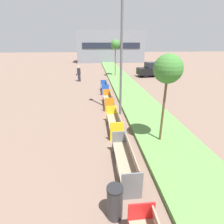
{
  "coord_description": "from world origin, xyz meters",
  "views": [
    {
      "loc": [
        -0.06,
        1.46,
        4.27
      ],
      "look_at": [
        0.9,
        10.6,
        0.6
      ],
      "focal_mm": 28.0,
      "sensor_mm": 36.0,
      "label": 1
    }
  ],
  "objects_px": {
    "street_lamp_post": "(122,30)",
    "sapling_tree_far": "(115,45)",
    "bench_blue_frame": "(105,88)",
    "parked_car_distant": "(153,69)",
    "sapling_tree_near": "(168,70)",
    "bench_grey_frame": "(126,162)",
    "bench_yellow_frame": "(115,123)",
    "pedestrian_walking": "(79,74)",
    "bench_orange_frame": "(109,101)",
    "litter_bin": "(115,202)"
  },
  "relations": [
    {
      "from": "bench_orange_frame",
      "to": "street_lamp_post",
      "type": "xyz_separation_m",
      "value": [
        0.61,
        -1.64,
        4.52
      ]
    },
    {
      "from": "bench_blue_frame",
      "to": "bench_orange_frame",
      "type": "bearing_deg",
      "value": -89.94
    },
    {
      "from": "litter_bin",
      "to": "bench_orange_frame",
      "type": "bearing_deg",
      "value": 86.1
    },
    {
      "from": "parked_car_distant",
      "to": "sapling_tree_near",
      "type": "bearing_deg",
      "value": -113.65
    },
    {
      "from": "pedestrian_walking",
      "to": "parked_car_distant",
      "type": "relative_size",
      "value": 0.4
    },
    {
      "from": "bench_orange_frame",
      "to": "street_lamp_post",
      "type": "relative_size",
      "value": 0.26
    },
    {
      "from": "litter_bin",
      "to": "sapling_tree_near",
      "type": "bearing_deg",
      "value": 53.9
    },
    {
      "from": "street_lamp_post",
      "to": "bench_orange_frame",
      "type": "bearing_deg",
      "value": 110.45
    },
    {
      "from": "bench_yellow_frame",
      "to": "bench_orange_frame",
      "type": "height_order",
      "value": "same"
    },
    {
      "from": "bench_blue_frame",
      "to": "bench_yellow_frame",
      "type": "bearing_deg",
      "value": -89.98
    },
    {
      "from": "street_lamp_post",
      "to": "sapling_tree_far",
      "type": "distance_m",
      "value": 13.16
    },
    {
      "from": "bench_blue_frame",
      "to": "parked_car_distant",
      "type": "height_order",
      "value": "parked_car_distant"
    },
    {
      "from": "bench_yellow_frame",
      "to": "sapling_tree_near",
      "type": "relative_size",
      "value": 0.57
    },
    {
      "from": "sapling_tree_far",
      "to": "bench_orange_frame",
      "type": "bearing_deg",
      "value": -99.33
    },
    {
      "from": "bench_yellow_frame",
      "to": "sapling_tree_near",
      "type": "xyz_separation_m",
      "value": [
        1.88,
        -1.49,
        2.91
      ]
    },
    {
      "from": "bench_yellow_frame",
      "to": "litter_bin",
      "type": "height_order",
      "value": "litter_bin"
    },
    {
      "from": "bench_grey_frame",
      "to": "bench_orange_frame",
      "type": "distance_m",
      "value": 6.95
    },
    {
      "from": "litter_bin",
      "to": "bench_yellow_frame",
      "type": "bearing_deg",
      "value": 83.11
    },
    {
      "from": "bench_grey_frame",
      "to": "sapling_tree_near",
      "type": "bearing_deg",
      "value": 41.97
    },
    {
      "from": "bench_yellow_frame",
      "to": "sapling_tree_near",
      "type": "height_order",
      "value": "sapling_tree_near"
    },
    {
      "from": "sapling_tree_near",
      "to": "parked_car_distant",
      "type": "height_order",
      "value": "sapling_tree_near"
    },
    {
      "from": "bench_blue_frame",
      "to": "sapling_tree_near",
      "type": "distance_m",
      "value": 9.63
    },
    {
      "from": "bench_orange_frame",
      "to": "pedestrian_walking",
      "type": "relative_size",
      "value": 1.33
    },
    {
      "from": "bench_yellow_frame",
      "to": "street_lamp_post",
      "type": "relative_size",
      "value": 0.25
    },
    {
      "from": "bench_grey_frame",
      "to": "pedestrian_walking",
      "type": "xyz_separation_m",
      "value": [
        -2.69,
        15.84,
        0.51
      ]
    },
    {
      "from": "bench_yellow_frame",
      "to": "bench_blue_frame",
      "type": "relative_size",
      "value": 1.11
    },
    {
      "from": "litter_bin",
      "to": "pedestrian_walking",
      "type": "distance_m",
      "value": 17.67
    },
    {
      "from": "bench_yellow_frame",
      "to": "bench_blue_frame",
      "type": "height_order",
      "value": "same"
    },
    {
      "from": "bench_grey_frame",
      "to": "street_lamp_post",
      "type": "relative_size",
      "value": 0.27
    },
    {
      "from": "parked_car_distant",
      "to": "pedestrian_walking",
      "type": "bearing_deg",
      "value": -173.24
    },
    {
      "from": "pedestrian_walking",
      "to": "bench_orange_frame",
      "type": "bearing_deg",
      "value": -73.17
    },
    {
      "from": "bench_blue_frame",
      "to": "sapling_tree_far",
      "type": "bearing_deg",
      "value": 76.28
    },
    {
      "from": "sapling_tree_near",
      "to": "pedestrian_walking",
      "type": "height_order",
      "value": "sapling_tree_near"
    },
    {
      "from": "bench_grey_frame",
      "to": "parked_car_distant",
      "type": "height_order",
      "value": "parked_car_distant"
    },
    {
      "from": "street_lamp_post",
      "to": "pedestrian_walking",
      "type": "relative_size",
      "value": 5.19
    },
    {
      "from": "bench_blue_frame",
      "to": "litter_bin",
      "type": "relative_size",
      "value": 2.07
    },
    {
      "from": "bench_orange_frame",
      "to": "sapling_tree_far",
      "type": "bearing_deg",
      "value": 80.67
    },
    {
      "from": "bench_yellow_frame",
      "to": "pedestrian_walking",
      "type": "xyz_separation_m",
      "value": [
        -2.69,
        12.67,
        0.51
      ]
    },
    {
      "from": "bench_yellow_frame",
      "to": "street_lamp_post",
      "type": "height_order",
      "value": "street_lamp_post"
    },
    {
      "from": "sapling_tree_near",
      "to": "sapling_tree_far",
      "type": "bearing_deg",
      "value": 90.0
    },
    {
      "from": "bench_blue_frame",
      "to": "pedestrian_walking",
      "type": "relative_size",
      "value": 1.16
    },
    {
      "from": "bench_blue_frame",
      "to": "parked_car_distant",
      "type": "relative_size",
      "value": 0.46
    },
    {
      "from": "bench_blue_frame",
      "to": "sapling_tree_near",
      "type": "relative_size",
      "value": 0.52
    },
    {
      "from": "bench_orange_frame",
      "to": "sapling_tree_far",
      "type": "relative_size",
      "value": 0.5
    },
    {
      "from": "sapling_tree_near",
      "to": "bench_grey_frame",
      "type": "bearing_deg",
      "value": -138.03
    },
    {
      "from": "bench_grey_frame",
      "to": "street_lamp_post",
      "type": "xyz_separation_m",
      "value": [
        0.61,
        5.31,
        4.51
      ]
    },
    {
      "from": "sapling_tree_near",
      "to": "sapling_tree_far",
      "type": "distance_m",
      "value": 16.71
    },
    {
      "from": "bench_grey_frame",
      "to": "sapling_tree_far",
      "type": "distance_m",
      "value": 18.82
    },
    {
      "from": "bench_yellow_frame",
      "to": "parked_car_distant",
      "type": "distance_m",
      "value": 16.49
    },
    {
      "from": "sapling_tree_near",
      "to": "sapling_tree_far",
      "type": "xyz_separation_m",
      "value": [
        0.0,
        16.69,
        0.71
      ]
    }
  ]
}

